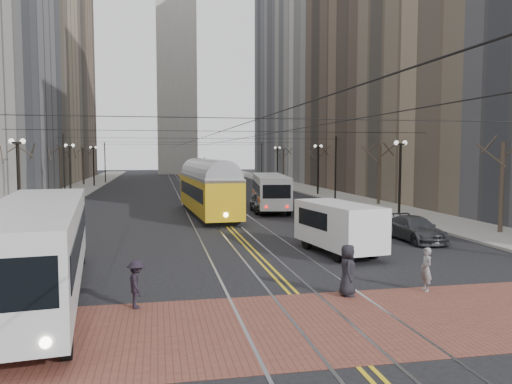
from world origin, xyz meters
name	(u,v)px	position (x,y,z in m)	size (l,w,h in m)	color
ground	(287,287)	(0.00, 0.00, 0.00)	(260.00, 260.00, 0.00)	black
sidewalk_left	(69,194)	(-15.00, 45.00, 0.07)	(5.00, 140.00, 0.15)	gray
sidewalk_right	(310,190)	(15.00, 45.00, 0.07)	(5.00, 140.00, 0.15)	gray
crosswalk_band	(322,323)	(0.00, -4.00, 0.01)	(25.00, 6.00, 0.01)	brown
streetcar_rails	(195,192)	(0.00, 45.00, 0.00)	(4.80, 130.00, 0.02)	gray
centre_lines	(195,192)	(0.00, 45.00, 0.01)	(0.42, 130.00, 0.01)	gold
building_left_midfar	(1,14)	(-27.50, 66.00, 26.00)	(20.00, 20.00, 52.00)	gray
building_left_far	(46,74)	(-25.50, 86.00, 20.00)	(16.00, 20.00, 40.00)	brown
building_right_mid	(384,63)	(25.50, 46.00, 17.00)	(16.00, 20.00, 34.00)	brown
building_right_midfar	(344,31)	(27.50, 66.00, 26.00)	(20.00, 20.00, 52.00)	#ACA9A1
building_right_far	(301,82)	(25.50, 86.00, 20.00)	(16.00, 20.00, 40.00)	slate
clock_tower	(176,18)	(0.00, 102.00, 35.96)	(12.00, 12.00, 66.00)	#B2AFA5
lamp_posts	(208,176)	(0.00, 28.75, 2.80)	(27.60, 57.20, 5.60)	black
street_trees	(202,173)	(0.00, 35.25, 2.80)	(31.68, 53.28, 5.60)	#382D23
trolley_wires	(202,164)	(0.00, 34.83, 3.77)	(25.96, 120.00, 6.60)	black
transit_bus	(36,252)	(-8.63, 0.00, 1.64)	(2.74, 13.16, 3.29)	silver
streetcar	(208,194)	(-0.75, 21.82, 1.71)	(2.70, 14.52, 3.42)	gold
rear_bus	(270,192)	(5.00, 24.81, 1.50)	(2.49, 11.47, 2.99)	silver
cargo_van	(338,229)	(4.00, 5.40, 1.24)	(2.16, 5.61, 2.48)	white
sedan_grey	(263,202)	(4.00, 22.93, 0.83)	(1.96, 4.86, 1.66)	#3C3F44
sedan_silver	(280,187)	(10.10, 41.77, 0.68)	(1.44, 4.14, 1.37)	#ADAFB5
sedan_parked	(415,229)	(9.50, 7.92, 0.68)	(1.91, 4.70, 1.36)	#383B3F
pedestrian_a	(348,270)	(1.76, -1.50, 0.90)	(0.87, 0.57, 1.78)	black
pedestrian_b	(426,269)	(4.72, -1.50, 0.79)	(0.57, 0.37, 1.56)	gray
pedestrian_d	(136,284)	(-5.34, -1.50, 0.78)	(1.00, 0.57, 1.54)	black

